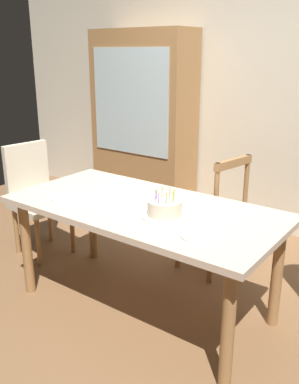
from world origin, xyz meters
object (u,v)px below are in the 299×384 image
Objects in this scene: plate_near_celebrant at (67,198)px; plate_far_side at (150,194)px; china_cabinet at (143,124)px; dining_table at (143,218)px; birthday_cake at (165,209)px; chair_upholstered at (36,193)px; chair_spindle_back at (212,216)px; plate_near_guest at (201,235)px.

plate_near_celebrant is 1.00× the size of plate_far_side.
plate_near_celebrant is 1.90m from china_cabinet.
dining_table is 1.98m from china_cabinet.
birthday_cake is 2.16m from china_cabinet.
chair_spindle_back is at bearing 23.19° from chair_upholstered.
plate_far_side is (0.40, 0.40, 0.00)m from plate_near_celebrant.
plate_near_celebrant is at bearing -135.43° from plate_far_side.
plate_far_side is 0.74m from plate_near_guest.
dining_table is at bearing 159.72° from plate_near_guest.
plate_far_side is 1.00× the size of plate_near_guest.
chair_spindle_back reaches higher than birthday_cake.
plate_near_celebrant is 0.89m from chair_upholstered.
plate_near_celebrant is at bearing 180.00° from plate_near_guest.
plate_near_celebrant reaches higher than dining_table.
birthday_cake is 1.54m from chair_upholstered.
chair_spindle_back is 1.51m from chair_upholstered.
dining_table is 0.58m from plate_near_guest.
chair_upholstered is (-1.39, -0.59, 0.07)m from chair_spindle_back.
birthday_cake is 1.27× the size of plate_far_side.
plate_near_celebrant is 0.23× the size of chair_spindle_back.
plate_far_side is 1.76m from china_cabinet.
birthday_cake is at bearing -20.10° from dining_table.
birthday_cake reaches higher than plate_near_guest.
chair_upholstered reaches higher than birthday_cake.
plate_far_side is at bearing 44.57° from plate_near_celebrant.
plate_far_side is 0.23× the size of chair_upholstered.
birthday_cake is (0.22, -0.08, 0.14)m from dining_table.
plate_near_celebrant is 1.00× the size of plate_near_guest.
chair_spindle_back is (0.11, 0.75, -0.20)m from dining_table.
dining_table is 0.94× the size of china_cabinet.
china_cabinet reaches higher than chair_spindle_back.
chair_spindle_back reaches higher than plate_near_celebrant.
china_cabinet is (-1.29, 0.80, 0.49)m from chair_spindle_back.
birthday_cake is at bearing 159.60° from plate_near_guest.
plate_far_side reaches higher than dining_table.
birthday_cake reaches higher than plate_far_side.
dining_table is 8.11× the size of plate_near_celebrant.
chair_spindle_back is 1.60m from china_cabinet.
dining_table is 8.11× the size of plate_far_side.
chair_upholstered reaches higher than plate_near_celebrant.
birthday_cake is at bearing -82.11° from chair_spindle_back.
plate_near_guest is 1.08m from chair_spindle_back.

